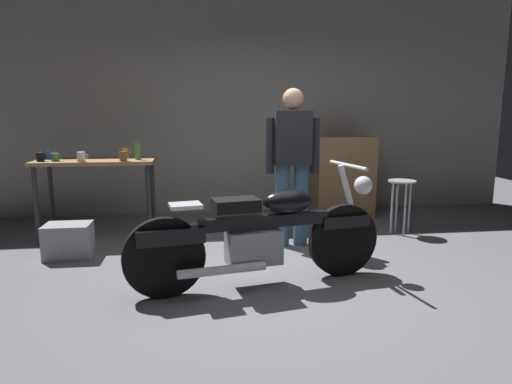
{
  "coord_description": "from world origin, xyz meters",
  "views": [
    {
      "loc": [
        -0.61,
        -3.61,
        1.43
      ],
      "look_at": [
        -0.03,
        0.7,
        0.65
      ],
      "focal_mm": 31.49,
      "sensor_mm": 36.0,
      "label": 1
    }
  ],
  "objects_px": {
    "shop_stool": "(402,192)",
    "bottle": "(138,151)",
    "mug_green_speckled": "(55,157)",
    "mug_blue_enamel": "(48,155)",
    "wooden_dresser": "(343,176)",
    "motorcycle": "(261,233)",
    "storage_bin": "(69,241)",
    "mug_black_matte": "(40,157)",
    "person_standing": "(292,160)",
    "mug_white_ceramic": "(81,157)",
    "mug_brown_stoneware": "(123,156)",
    "mug_yellow_tall": "(125,152)"
  },
  "relations": [
    {
      "from": "mug_brown_stoneware",
      "to": "mug_blue_enamel",
      "type": "relative_size",
      "value": 1.01
    },
    {
      "from": "shop_stool",
      "to": "wooden_dresser",
      "type": "bearing_deg",
      "value": 110.65
    },
    {
      "from": "shop_stool",
      "to": "bottle",
      "type": "distance_m",
      "value": 3.08
    },
    {
      "from": "storage_bin",
      "to": "mug_black_matte",
      "type": "bearing_deg",
      "value": 123.1
    },
    {
      "from": "person_standing",
      "to": "mug_brown_stoneware",
      "type": "height_order",
      "value": "person_standing"
    },
    {
      "from": "mug_black_matte",
      "to": "bottle",
      "type": "distance_m",
      "value": 1.02
    },
    {
      "from": "person_standing",
      "to": "wooden_dresser",
      "type": "distance_m",
      "value": 1.68
    },
    {
      "from": "mug_yellow_tall",
      "to": "mug_white_ceramic",
      "type": "xyz_separation_m",
      "value": [
        -0.4,
        -0.43,
        -0.0
      ]
    },
    {
      "from": "wooden_dresser",
      "to": "storage_bin",
      "type": "distance_m",
      "value": 3.59
    },
    {
      "from": "mug_yellow_tall",
      "to": "motorcycle",
      "type": "bearing_deg",
      "value": -55.16
    },
    {
      "from": "mug_blue_enamel",
      "to": "mug_black_matte",
      "type": "bearing_deg",
      "value": -91.48
    },
    {
      "from": "mug_yellow_tall",
      "to": "mug_blue_enamel",
      "type": "bearing_deg",
      "value": -172.29
    },
    {
      "from": "mug_green_speckled",
      "to": "bottle",
      "type": "relative_size",
      "value": 0.47
    },
    {
      "from": "mug_brown_stoneware",
      "to": "mug_white_ceramic",
      "type": "bearing_deg",
      "value": 179.0
    },
    {
      "from": "mug_brown_stoneware",
      "to": "mug_yellow_tall",
      "type": "distance_m",
      "value": 0.44
    },
    {
      "from": "mug_green_speckled",
      "to": "storage_bin",
      "type": "bearing_deg",
      "value": -68.23
    },
    {
      "from": "storage_bin",
      "to": "mug_green_speckled",
      "type": "xyz_separation_m",
      "value": [
        -0.25,
        0.61,
        0.77
      ]
    },
    {
      "from": "person_standing",
      "to": "shop_stool",
      "type": "bearing_deg",
      "value": -166.33
    },
    {
      "from": "wooden_dresser",
      "to": "mug_green_speckled",
      "type": "distance_m",
      "value": 3.64
    },
    {
      "from": "mug_yellow_tall",
      "to": "mug_black_matte",
      "type": "bearing_deg",
      "value": -157.3
    },
    {
      "from": "mug_green_speckled",
      "to": "mug_blue_enamel",
      "type": "distance_m",
      "value": 0.27
    },
    {
      "from": "shop_stool",
      "to": "mug_yellow_tall",
      "type": "xyz_separation_m",
      "value": [
        -3.22,
        0.55,
        0.46
      ]
    },
    {
      "from": "wooden_dresser",
      "to": "motorcycle",
      "type": "bearing_deg",
      "value": -121.9
    },
    {
      "from": "shop_stool",
      "to": "storage_bin",
      "type": "xyz_separation_m",
      "value": [
        -3.66,
        -0.41,
        -0.33
      ]
    },
    {
      "from": "person_standing",
      "to": "mug_brown_stoneware",
      "type": "bearing_deg",
      "value": -10.86
    },
    {
      "from": "wooden_dresser",
      "to": "mug_white_ceramic",
      "type": "height_order",
      "value": "wooden_dresser"
    },
    {
      "from": "motorcycle",
      "to": "mug_yellow_tall",
      "type": "distance_m",
      "value": 2.41
    },
    {
      "from": "shop_stool",
      "to": "mug_white_ceramic",
      "type": "distance_m",
      "value": 3.64
    },
    {
      "from": "person_standing",
      "to": "mug_black_matte",
      "type": "relative_size",
      "value": 14.6
    },
    {
      "from": "mug_brown_stoneware",
      "to": "mug_yellow_tall",
      "type": "bearing_deg",
      "value": 96.15
    },
    {
      "from": "wooden_dresser",
      "to": "mug_brown_stoneware",
      "type": "xyz_separation_m",
      "value": [
        -2.79,
        -0.9,
        0.4
      ]
    },
    {
      "from": "mug_black_matte",
      "to": "shop_stool",
      "type": "bearing_deg",
      "value": -2.79
    },
    {
      "from": "motorcycle",
      "to": "person_standing",
      "type": "xyz_separation_m",
      "value": [
        0.49,
        1.1,
        0.48
      ]
    },
    {
      "from": "wooden_dresser",
      "to": "mug_blue_enamel",
      "type": "relative_size",
      "value": 9.54
    },
    {
      "from": "wooden_dresser",
      "to": "mug_brown_stoneware",
      "type": "height_order",
      "value": "wooden_dresser"
    },
    {
      "from": "mug_blue_enamel",
      "to": "storage_bin",
      "type": "bearing_deg",
      "value": -65.26
    },
    {
      "from": "wooden_dresser",
      "to": "mug_blue_enamel",
      "type": "xyz_separation_m",
      "value": [
        -3.67,
        -0.57,
        0.4
      ]
    },
    {
      "from": "mug_brown_stoneware",
      "to": "mug_yellow_tall",
      "type": "xyz_separation_m",
      "value": [
        -0.05,
        0.44,
        0.0
      ]
    },
    {
      "from": "mug_yellow_tall",
      "to": "mug_black_matte",
      "type": "height_order",
      "value": "mug_yellow_tall"
    },
    {
      "from": "mug_green_speckled",
      "to": "bottle",
      "type": "distance_m",
      "value": 0.87
    },
    {
      "from": "person_standing",
      "to": "storage_bin",
      "type": "bearing_deg",
      "value": 4.7
    },
    {
      "from": "wooden_dresser",
      "to": "storage_bin",
      "type": "relative_size",
      "value": 2.5
    },
    {
      "from": "mug_yellow_tall",
      "to": "bottle",
      "type": "xyz_separation_m",
      "value": [
        0.18,
        -0.3,
        0.04
      ]
    },
    {
      "from": "mug_blue_enamel",
      "to": "wooden_dresser",
      "type": "bearing_deg",
      "value": 8.81
    },
    {
      "from": "person_standing",
      "to": "mug_white_ceramic",
      "type": "xyz_separation_m",
      "value": [
        -2.23,
        0.41,
        0.03
      ]
    },
    {
      "from": "shop_stool",
      "to": "storage_bin",
      "type": "height_order",
      "value": "shop_stool"
    },
    {
      "from": "motorcycle",
      "to": "mug_yellow_tall",
      "type": "bearing_deg",
      "value": 114.31
    },
    {
      "from": "shop_stool",
      "to": "mug_green_speckled",
      "type": "xyz_separation_m",
      "value": [
        -3.9,
        0.21,
        0.45
      ]
    },
    {
      "from": "storage_bin",
      "to": "mug_blue_enamel",
      "type": "xyz_separation_m",
      "value": [
        -0.39,
        0.85,
        0.78
      ]
    },
    {
      "from": "shop_stool",
      "to": "bottle",
      "type": "relative_size",
      "value": 2.66
    }
  ]
}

